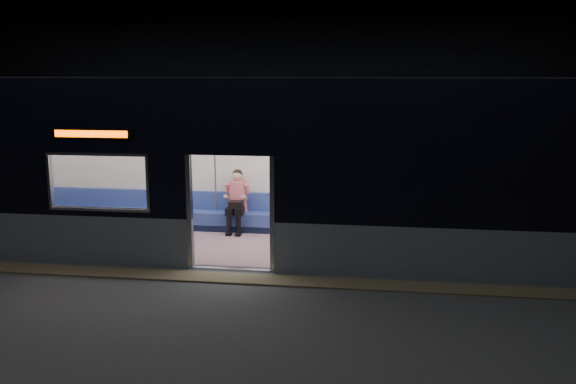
# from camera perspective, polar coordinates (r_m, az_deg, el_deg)

# --- Properties ---
(station_floor) EXTENTS (24.00, 14.00, 0.01)m
(station_floor) POSITION_cam_1_polar(r_m,az_deg,el_deg) (9.99, -6.68, -9.14)
(station_floor) COLOR #47494C
(station_floor) RESTS_ON ground
(station_envelope) EXTENTS (24.00, 14.00, 5.00)m
(station_envelope) POSITION_cam_1_polar(r_m,az_deg,el_deg) (9.38, -7.20, 12.40)
(station_envelope) COLOR black
(station_envelope) RESTS_ON station_floor
(tactile_strip) EXTENTS (22.80, 0.50, 0.03)m
(tactile_strip) POSITION_cam_1_polar(r_m,az_deg,el_deg) (10.48, -5.92, -8.01)
(tactile_strip) COLOR #8C7F59
(tactile_strip) RESTS_ON station_floor
(metro_car) EXTENTS (18.00, 3.04, 3.35)m
(metro_car) POSITION_cam_1_polar(r_m,az_deg,el_deg) (11.96, -3.80, 3.43)
(metro_car) COLOR #8793A1
(metro_car) RESTS_ON station_floor
(passenger) EXTENTS (0.42, 0.69, 1.35)m
(passenger) POSITION_cam_1_polar(r_m,az_deg,el_deg) (13.20, -4.79, -0.50)
(passenger) COLOR black
(passenger) RESTS_ON metro_car
(handbag) EXTENTS (0.31, 0.27, 0.15)m
(handbag) POSITION_cam_1_polar(r_m,az_deg,el_deg) (13.01, -4.89, -1.18)
(handbag) COLOR black
(handbag) RESTS_ON passenger
(transit_map) EXTENTS (1.06, 0.03, 0.69)m
(transit_map) POSITION_cam_1_polar(r_m,az_deg,el_deg) (13.09, 12.01, 2.33)
(transit_map) COLOR white
(transit_map) RESTS_ON metro_car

